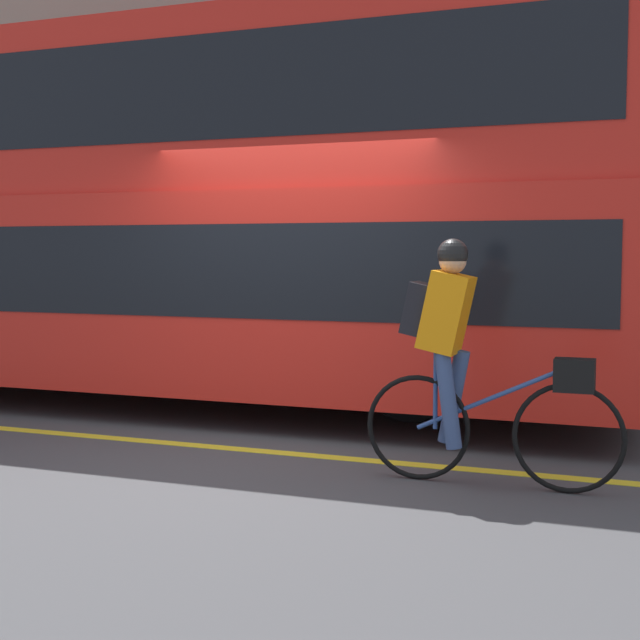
# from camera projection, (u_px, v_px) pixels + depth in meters

# --- Properties ---
(ground_plane) EXTENTS (80.00, 80.00, 0.00)m
(ground_plane) POSITION_uv_depth(u_px,v_px,m) (263.00, 453.00, 7.10)
(ground_plane) COLOR #424244
(road_center_line) EXTENTS (50.00, 0.14, 0.01)m
(road_center_line) POSITION_uv_depth(u_px,v_px,m) (266.00, 451.00, 7.15)
(road_center_line) COLOR yellow
(road_center_line) RESTS_ON ground_plane
(sidewalk_curb) EXTENTS (60.00, 1.66, 0.16)m
(sidewalk_curb) POSITION_uv_depth(u_px,v_px,m) (431.00, 362.00, 12.29)
(sidewalk_curb) COLOR #A8A399
(sidewalk_curb) RESTS_ON ground_plane
(building_facade) EXTENTS (60.00, 0.30, 8.17)m
(building_facade) POSITION_uv_depth(u_px,v_px,m) (450.00, 80.00, 12.90)
(building_facade) COLOR gray
(building_facade) RESTS_ON ground_plane
(bus) EXTENTS (11.28, 2.56, 3.75)m
(bus) POSITION_uv_depth(u_px,v_px,m) (99.00, 208.00, 9.60)
(bus) COLOR black
(bus) RESTS_ON ground_plane
(cyclist_on_bike) EXTENTS (1.77, 0.32, 1.69)m
(cyclist_on_bike) POSITION_uv_depth(u_px,v_px,m) (466.00, 354.00, 6.10)
(cyclist_on_bike) COLOR black
(cyclist_on_bike) RESTS_ON ground_plane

